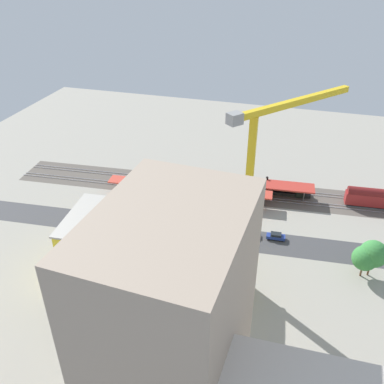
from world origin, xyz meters
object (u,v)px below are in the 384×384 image
parked_car_5 (155,216)px  box_truck_0 (117,228)px  parked_car_4 (179,221)px  tower_crane (259,184)px  locomotive (286,189)px  platform_canopy_near (189,187)px  street_tree_2 (373,254)px  box_truck_1 (160,231)px  parked_car_1 (251,234)px  parked_car_6 (134,214)px  street_tree_0 (365,258)px  parked_car_0 (276,237)px  parked_car_3 (201,225)px  street_tree_1 (141,225)px  construction_building (142,250)px  traffic_light (217,213)px  passenger_coach (378,198)px  parked_car_2 (224,229)px  parked_car_7 (112,209)px  platform_canopy_far (222,180)px

parked_car_5 → box_truck_0: 11.58m
parked_car_4 → tower_crane: 35.53m
parked_car_5 → locomotive: bearing=-145.5°
platform_canopy_near → street_tree_2: street_tree_2 is taller
box_truck_1 → parked_car_4: bearing=-113.6°
parked_car_1 → parked_car_4: bearing=-0.5°
parked_car_6 → parked_car_4: bearing=-179.6°
parked_car_1 → parked_car_6: parked_car_6 is taller
street_tree_0 → parked_car_4: bearing=-10.1°
box_truck_0 → parked_car_0: bearing=-167.1°
parked_car_3 → street_tree_0: (-39.44, 7.93, 4.28)m
street_tree_1 → construction_building: bearing=113.9°
traffic_light → street_tree_2: bearing=167.1°
street_tree_1 → platform_canopy_near: bearing=-105.5°
parked_car_0 → box_truck_0: 40.75m
parked_car_4 → tower_crane: bearing=144.7°
box_truck_1 → construction_building: bearing=95.1°
street_tree_1 → parked_car_6: bearing=-57.3°
parked_car_4 → street_tree_2: (-47.17, 7.39, 5.28)m
passenger_coach → box_truck_1: bearing=28.8°
parked_car_5 → parked_car_6: 5.79m
street_tree_0 → traffic_light: size_ratio=1.18×
parked_car_0 → box_truck_1: box_truck_1 is taller
parked_car_1 → construction_building: (21.00, 21.29, 6.50)m
parked_car_2 → box_truck_0: size_ratio=0.44×
passenger_coach → box_truck_0: (65.65, 31.97, -1.34)m
parked_car_2 → parked_car_0: bearing=-178.4°
locomotive → parked_car_7: (45.86, 22.91, -1.12)m
locomotive → street_tree_0: bearing=122.0°
parked_car_4 → street_tree_2: size_ratio=0.52×
locomotive → tower_crane: size_ratio=0.36×
passenger_coach → street_tree_2: size_ratio=1.95×
parked_car_7 → box_truck_1: 18.35m
platform_canopy_far → passenger_coach: size_ratio=3.02×
parked_car_5 → box_truck_1: (-4.17, 7.14, 1.02)m
box_truck_0 → street_tree_2: size_ratio=1.12×
parked_car_0 → traffic_light: size_ratio=0.72×
parked_car_6 → traffic_light: size_ratio=0.67×
parked_car_0 → parked_car_2: parked_car_2 is taller
construction_building → box_truck_1: size_ratio=3.25×
parked_car_3 → tower_crane: 32.09m
parked_car_1 → construction_building: bearing=45.4°
street_tree_1 → parked_car_0: bearing=-164.1°
parked_car_4 → street_tree_2: bearing=171.1°
locomotive → box_truck_1: (28.93, 29.91, -0.07)m
platform_canopy_far → parked_car_0: 26.60m
parked_car_4 → street_tree_1: size_ratio=0.72×
parked_car_6 → street_tree_1: bearing=122.7°
street_tree_0 → box_truck_0: bearing=0.7°
passenger_coach → parked_car_4: bearing=24.2°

